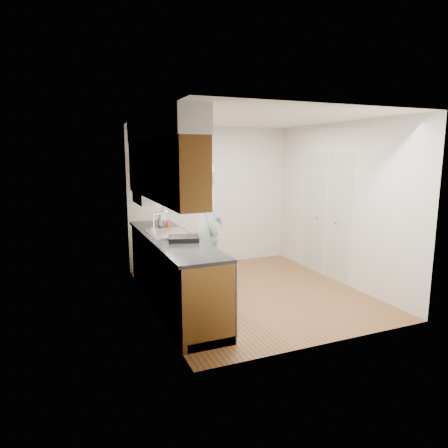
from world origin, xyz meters
The scene contains 16 objects.
floor centered at (0.00, 0.00, 0.00)m, with size 3.50×3.50×0.00m, color #925A37.
ceiling centered at (0.00, 0.00, 2.50)m, with size 3.50×3.50×0.00m, color white.
wall_left centered at (-1.50, 0.00, 1.25)m, with size 0.02×3.50×2.50m, color silver.
wall_right centered at (1.50, 0.00, 1.25)m, with size 0.02×3.50×2.50m, color silver.
wall_back centered at (0.00, 1.75, 1.25)m, with size 3.00×0.02×2.50m, color silver.
counter centered at (-1.20, 0.00, 0.49)m, with size 0.64×2.80×1.30m.
upper_cabinets centered at (-1.33, 0.05, 1.95)m, with size 0.47×2.80×1.21m.
closet_door centered at (1.49, 0.30, 1.02)m, with size 0.02×1.22×2.05m, color silver.
floor_mat centered at (-0.65, 0.19, 0.01)m, with size 0.45×0.76×0.01m, color slate.
person centered at (-0.65, 0.19, 1.09)m, with size 0.76×0.51×2.15m, color #889FA5.
soap_bottle_a centered at (-1.14, 0.78, 1.09)m, with size 0.11×0.11×0.30m, color white.
soap_bottle_b centered at (-1.10, 0.92, 1.04)m, with size 0.09×0.09×0.20m, color white.
soap_bottle_c centered at (-1.09, 1.03, 1.03)m, with size 0.13×0.13×0.17m, color white.
soda_can centered at (-1.10, 0.58, 0.99)m, with size 0.06×0.06×0.11m, color red.
steel_can centered at (-1.12, 0.69, 0.99)m, with size 0.06×0.06×0.11m, color #A5A5AA.
dish_rack centered at (-1.15, -0.31, 0.97)m, with size 0.37×0.31×0.06m, color black.
Camera 1 is at (-2.56, -5.03, 2.02)m, focal length 32.00 mm.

